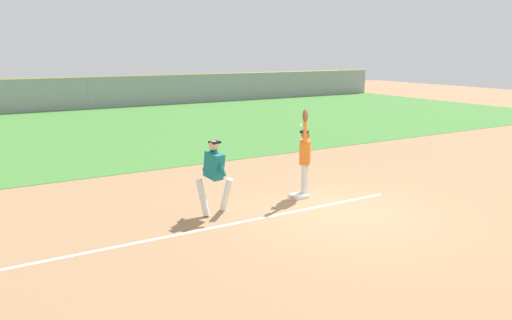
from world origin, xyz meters
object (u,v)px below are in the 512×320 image
parked_car_red (12,97)px  runner (214,172)px  baseball (301,125)px  parked_car_white (164,91)px  parked_car_green (92,93)px  fielder (305,153)px  first_base (299,196)px

parked_car_red → runner: bearing=-86.5°
baseball → parked_car_white: baseball is taller
parked_car_green → parked_car_white: bearing=-13.9°
parked_car_red → parked_car_green: 5.40m
baseball → parked_car_white: 27.47m
fielder → parked_car_white: fielder is taller
first_base → parked_car_green: size_ratio=0.08×
fielder → parked_car_white: bearing=-62.1°
baseball → parked_car_white: (6.63, 26.63, -1.24)m
fielder → parked_car_green: bearing=-51.1°
first_base → parked_car_green: bearing=87.1°
baseball → parked_car_red: 26.92m
first_base → parked_car_white: parked_car_white is taller
parked_car_green → parked_car_white: size_ratio=1.01×
fielder → parked_car_white: (6.28, 26.35, -0.45)m
runner → baseball: bearing=-14.5°
fielder → parked_car_red: (-4.20, 26.34, -0.45)m
fielder → runner: 2.68m
runner → parked_car_green: (3.81, 27.35, -0.32)m
first_base → parked_car_red: parked_car_red is taller
parked_car_green → parked_car_white: 5.22m
first_base → parked_car_white: 27.23m
first_base → parked_car_green: 27.33m
parked_car_green → parked_car_white: (5.15, -0.86, 0.00)m
fielder → first_base: bearing=60.5°
parked_car_red → parked_car_white: 10.48m
first_base → baseball: (-0.12, -0.20, 1.88)m
first_base → parked_car_white: (6.52, 26.43, 0.63)m
fielder → parked_car_white: size_ratio=0.51×
fielder → baseball: fielder is taller
runner → baseball: (2.33, -0.14, 0.92)m
runner → baseball: 2.51m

